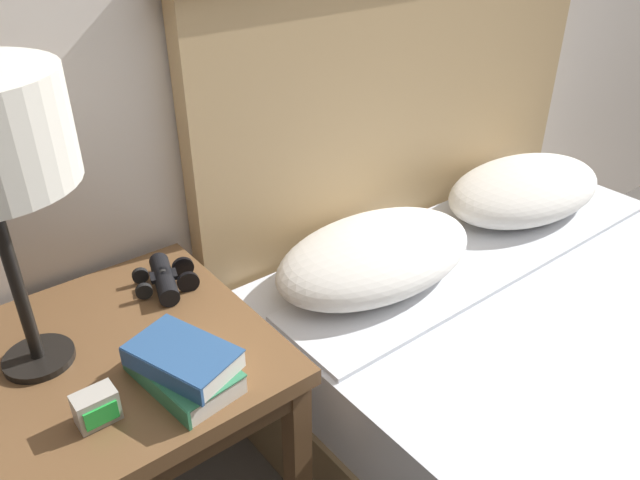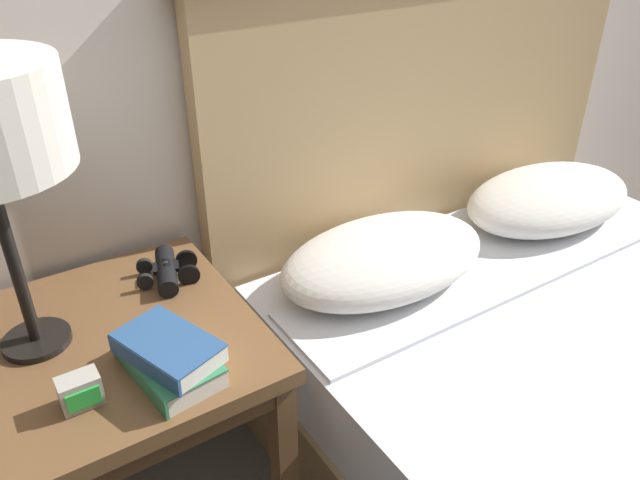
{
  "view_description": "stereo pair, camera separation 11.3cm",
  "coord_description": "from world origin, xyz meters",
  "px_view_note": "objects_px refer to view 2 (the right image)",
  "views": [
    {
      "loc": [
        -0.86,
        -0.32,
        1.44
      ],
      "look_at": [
        -0.13,
        0.6,
        0.74
      ],
      "focal_mm": 35.0,
      "sensor_mm": 36.0,
      "label": 1
    },
    {
      "loc": [
        -0.77,
        -0.39,
        1.44
      ],
      "look_at": [
        -0.13,
        0.6,
        0.74
      ],
      "focal_mm": 35.0,
      "sensor_mm": 36.0,
      "label": 2
    }
  ],
  "objects_px": {
    "nightstand": "(112,371)",
    "bed": "(629,418)",
    "book_on_nightstand": "(168,363)",
    "alarm_clock": "(80,391)",
    "book_stacked_on_top": "(168,348)",
    "binoculars_pair": "(167,270)"
  },
  "relations": [
    {
      "from": "nightstand",
      "to": "book_stacked_on_top",
      "type": "xyz_separation_m",
      "value": [
        0.08,
        -0.17,
        0.15
      ]
    },
    {
      "from": "book_stacked_on_top",
      "to": "binoculars_pair",
      "type": "height_order",
      "value": "book_stacked_on_top"
    },
    {
      "from": "bed",
      "to": "alarm_clock",
      "type": "xyz_separation_m",
      "value": [
        -1.14,
        0.38,
        0.38
      ]
    },
    {
      "from": "binoculars_pair",
      "to": "alarm_clock",
      "type": "height_order",
      "value": "alarm_clock"
    },
    {
      "from": "nightstand",
      "to": "bed",
      "type": "bearing_deg",
      "value": -26.94
    },
    {
      "from": "bed",
      "to": "book_on_nightstand",
      "type": "relative_size",
      "value": 8.22
    },
    {
      "from": "bed",
      "to": "book_on_nightstand",
      "type": "xyz_separation_m",
      "value": [
        -0.98,
        0.38,
        0.37
      ]
    },
    {
      "from": "bed",
      "to": "binoculars_pair",
      "type": "height_order",
      "value": "bed"
    },
    {
      "from": "book_stacked_on_top",
      "to": "binoculars_pair",
      "type": "bearing_deg",
      "value": 70.25
    },
    {
      "from": "book_on_nightstand",
      "to": "book_stacked_on_top",
      "type": "height_order",
      "value": "book_stacked_on_top"
    },
    {
      "from": "binoculars_pair",
      "to": "alarm_clock",
      "type": "xyz_separation_m",
      "value": [
        -0.26,
        -0.29,
        0.01
      ]
    },
    {
      "from": "bed",
      "to": "alarm_clock",
      "type": "relative_size",
      "value": 26.62
    },
    {
      "from": "book_stacked_on_top",
      "to": "binoculars_pair",
      "type": "relative_size",
      "value": 1.33
    },
    {
      "from": "nightstand",
      "to": "book_stacked_on_top",
      "type": "height_order",
      "value": "book_stacked_on_top"
    },
    {
      "from": "alarm_clock",
      "to": "book_on_nightstand",
      "type": "bearing_deg",
      "value": -1.02
    },
    {
      "from": "book_stacked_on_top",
      "to": "alarm_clock",
      "type": "xyz_separation_m",
      "value": [
        -0.16,
        0.01,
        -0.03
      ]
    },
    {
      "from": "book_stacked_on_top",
      "to": "bed",
      "type": "bearing_deg",
      "value": -20.72
    },
    {
      "from": "nightstand",
      "to": "alarm_clock",
      "type": "height_order",
      "value": "alarm_clock"
    },
    {
      "from": "nightstand",
      "to": "bed",
      "type": "relative_size",
      "value": 0.34
    },
    {
      "from": "nightstand",
      "to": "alarm_clock",
      "type": "distance_m",
      "value": 0.21
    },
    {
      "from": "book_on_nightstand",
      "to": "alarm_clock",
      "type": "xyz_separation_m",
      "value": [
        -0.16,
        0.0,
        0.01
      ]
    },
    {
      "from": "book_on_nightstand",
      "to": "binoculars_pair",
      "type": "bearing_deg",
      "value": 69.59
    }
  ]
}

